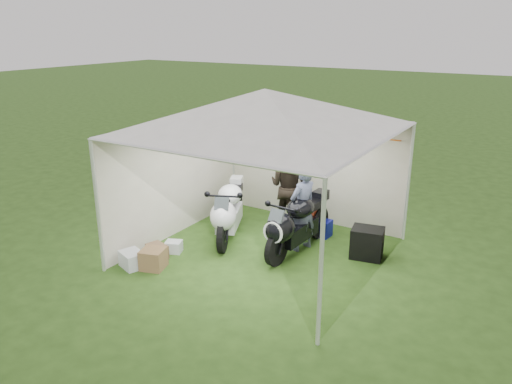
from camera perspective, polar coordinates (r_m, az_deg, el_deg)
ground at (r=9.25m, az=0.90°, el=-7.05°), size 80.00×80.00×0.00m
canopy_tent at (r=8.49m, az=1.09°, el=8.91°), size 5.66×5.66×3.00m
motorcycle_white at (r=9.69m, az=-3.15°, el=-2.02°), size 1.14×2.03×1.07m
motorcycle_black at (r=9.09m, az=4.52°, el=-3.56°), size 0.55×2.12×1.04m
paddock_stand at (r=10.03m, az=7.27°, el=-4.04°), size 0.47×0.31×0.34m
person_dark_jacket at (r=10.16m, az=3.79°, el=0.64°), size 0.89×0.71×1.76m
person_blue_jacket at (r=9.18m, az=5.35°, el=-1.82°), size 0.55×0.68×1.63m
equipment_box at (r=9.22m, az=12.57°, el=-5.70°), size 0.63×0.54×0.56m
crate_0 at (r=8.97m, az=-13.99°, el=-7.49°), size 0.51×0.45×0.28m
crate_1 at (r=8.84m, az=-11.67°, el=-7.48°), size 0.49×0.49×0.35m
crate_2 at (r=9.39m, az=-9.39°, el=-6.19°), size 0.36×0.34×0.21m
crate_3 at (r=9.22m, az=-11.23°, el=-6.66°), size 0.44×0.37×0.25m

